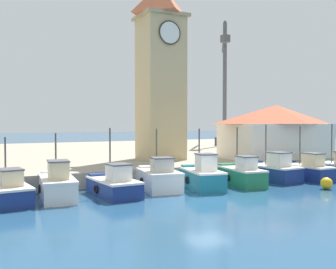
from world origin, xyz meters
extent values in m
plane|color=navy|center=(0.00, 0.00, 0.00)|extent=(300.00, 300.00, 0.00)
cube|color=#9E937F|center=(0.00, 26.13, 0.55)|extent=(120.00, 40.00, 1.10)
cube|color=navy|center=(-10.66, 3.72, 0.48)|extent=(2.31, 4.90, 0.96)
cube|color=navy|center=(-10.89, 5.83, 1.08)|extent=(1.59, 0.76, 0.24)
cube|color=silver|center=(-10.66, 3.72, 1.01)|extent=(2.38, 4.97, 0.12)
cube|color=beige|center=(-10.57, 2.90, 1.49)|extent=(1.23, 1.53, 0.84)
cube|color=#4C4C51|center=(-10.57, 2.90, 1.95)|extent=(1.32, 1.62, 0.08)
cylinder|color=#4C4742|center=(-10.72, 4.31, 2.35)|extent=(0.10, 0.10, 2.57)
cube|color=silver|center=(-7.96, 3.83, 0.58)|extent=(2.22, 5.01, 1.15)
cube|color=silver|center=(-7.77, 6.00, 1.27)|extent=(1.57, 0.74, 0.24)
cube|color=silver|center=(-7.96, 3.83, 1.20)|extent=(2.29, 5.07, 0.12)
cube|color=beige|center=(-8.04, 2.98, 1.75)|extent=(1.20, 1.55, 0.98)
cube|color=#4C4C51|center=(-8.04, 2.98, 2.28)|extent=(1.29, 1.64, 0.08)
cylinder|color=#4C4742|center=(-7.91, 4.43, 2.55)|extent=(0.10, 0.10, 2.57)
torus|color=black|center=(-8.91, 4.16, 0.58)|extent=(0.17, 0.53, 0.52)
cube|color=navy|center=(-4.73, 3.11, 0.46)|extent=(2.29, 4.49, 0.92)
cube|color=navy|center=(-4.88, 5.03, 1.04)|extent=(1.70, 0.73, 0.24)
cube|color=silver|center=(-4.73, 3.11, 0.97)|extent=(2.35, 4.56, 0.12)
cube|color=silver|center=(-4.67, 2.35, 1.49)|extent=(1.27, 1.39, 0.92)
cube|color=#4C4C51|center=(-4.67, 2.35, 1.99)|extent=(1.36, 1.48, 0.08)
cylinder|color=#4C4742|center=(-4.77, 3.66, 2.57)|extent=(0.10, 0.10, 3.09)
torus|color=black|center=(-5.80, 3.25, 0.46)|extent=(0.16, 0.53, 0.52)
cube|color=silver|center=(-1.41, 3.74, 0.60)|extent=(2.61, 4.25, 1.19)
cube|color=silver|center=(-1.17, 5.47, 1.31)|extent=(1.84, 0.84, 0.24)
cube|color=silver|center=(-1.41, 3.74, 1.24)|extent=(2.68, 4.32, 0.12)
cube|color=#B2ADA3|center=(-1.50, 3.04, 1.73)|extent=(1.40, 1.36, 0.84)
cube|color=#4C4C51|center=(-1.50, 3.04, 2.19)|extent=(1.49, 1.45, 0.08)
cylinder|color=#4C4742|center=(-1.34, 4.23, 2.67)|extent=(0.10, 0.10, 2.73)
torus|color=black|center=(-2.50, 4.09, 0.60)|extent=(0.19, 0.53, 0.52)
cube|color=#196B7F|center=(1.34, 2.80, 0.60)|extent=(2.53, 4.41, 1.20)
cube|color=#196B7F|center=(1.66, 4.60, 1.32)|extent=(1.63, 0.86, 0.24)
cube|color=silver|center=(1.34, 2.80, 1.25)|extent=(2.60, 4.48, 0.12)
cube|color=beige|center=(1.21, 2.09, 1.83)|extent=(1.30, 1.42, 1.06)
cube|color=#4C4C51|center=(1.21, 2.09, 2.40)|extent=(1.39, 1.51, 0.08)
cylinder|color=#4C4742|center=(1.43, 3.31, 2.67)|extent=(0.10, 0.10, 2.73)
torus|color=black|center=(0.40, 3.18, 0.60)|extent=(0.21, 0.53, 0.52)
cube|color=#237A4C|center=(4.64, 2.93, 0.56)|extent=(2.16, 4.46, 1.12)
cube|color=#237A4C|center=(4.84, 4.81, 1.24)|extent=(1.50, 0.75, 0.24)
cube|color=silver|center=(4.64, 2.93, 1.17)|extent=(2.23, 4.52, 0.12)
cube|color=silver|center=(4.56, 2.18, 1.65)|extent=(1.16, 1.39, 0.84)
cube|color=#4C4C51|center=(4.56, 2.18, 2.11)|extent=(1.24, 1.48, 0.08)
cylinder|color=#4C4742|center=(4.70, 3.46, 2.67)|extent=(0.10, 0.10, 2.88)
torus|color=black|center=(3.73, 3.24, 0.56)|extent=(0.18, 0.53, 0.52)
cube|color=navy|center=(7.99, 3.61, 0.54)|extent=(2.46, 4.68, 1.09)
cube|color=navy|center=(7.81, 5.61, 1.21)|extent=(1.80, 0.76, 0.24)
cube|color=silver|center=(7.99, 3.61, 1.14)|extent=(2.53, 4.74, 0.12)
cube|color=silver|center=(8.06, 2.82, 1.69)|extent=(1.36, 1.46, 0.98)
cube|color=#4C4C51|center=(8.06, 2.82, 2.22)|extent=(1.44, 1.55, 0.08)
cylinder|color=#4C4742|center=(7.94, 4.17, 2.75)|extent=(0.10, 0.10, 3.10)
torus|color=black|center=(6.86, 3.73, 0.54)|extent=(0.17, 0.53, 0.52)
cube|color=navy|center=(10.82, 2.95, 0.52)|extent=(1.74, 4.55, 1.04)
cube|color=navy|center=(10.81, 4.97, 1.16)|extent=(1.47, 0.61, 0.24)
cube|color=silver|center=(10.82, 2.95, 1.09)|extent=(1.81, 4.61, 0.12)
cube|color=beige|center=(10.83, 2.15, 1.61)|extent=(1.04, 1.37, 0.92)
cube|color=#4C4C51|center=(10.83, 2.15, 2.10)|extent=(1.12, 1.45, 0.08)
cylinder|color=#4C4742|center=(10.82, 3.52, 2.66)|extent=(0.10, 0.10, 3.02)
torus|color=black|center=(9.88, 3.17, 0.52)|extent=(0.12, 0.52, 0.52)
cube|color=#196B7F|center=(14.01, 4.65, 1.16)|extent=(1.79, 0.78, 0.24)
cylinder|color=#4C4742|center=(14.15, 3.33, 2.74)|extent=(0.10, 0.10, 3.19)
torus|color=black|center=(13.09, 2.91, 0.52)|extent=(0.17, 0.53, 0.52)
cube|color=tan|center=(2.90, 12.58, 7.42)|extent=(3.56, 3.56, 12.64)
cube|color=tan|center=(2.90, 12.58, 13.89)|extent=(4.06, 4.06, 0.30)
cylinder|color=white|center=(2.90, 10.74, 12.16)|extent=(1.96, 0.12, 1.96)
torus|color=#332D23|center=(2.90, 10.70, 12.16)|extent=(2.08, 0.12, 2.08)
cube|color=silver|center=(13.44, 9.21, 2.71)|extent=(9.83, 5.41, 3.21)
pyramid|color=#B25133|center=(13.44, 9.21, 5.21)|extent=(10.23, 5.81, 1.78)
cube|color=#353539|center=(19.68, 26.80, 1.70)|extent=(2.00, 2.00, 1.20)
cylinder|color=#4C4C51|center=(19.68, 26.80, 10.40)|extent=(0.56, 0.56, 16.20)
cylinder|color=#4C4C51|center=(22.23, 30.78, 17.35)|extent=(5.44, 8.23, 2.92)
cube|color=#4C4C4C|center=(18.96, 25.66, 15.97)|extent=(1.00, 1.00, 1.00)
sphere|color=gold|center=(8.75, -0.97, 0.40)|extent=(0.79, 0.79, 0.79)
camera|label=1|loc=(-12.30, -19.62, 4.49)|focal=42.00mm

